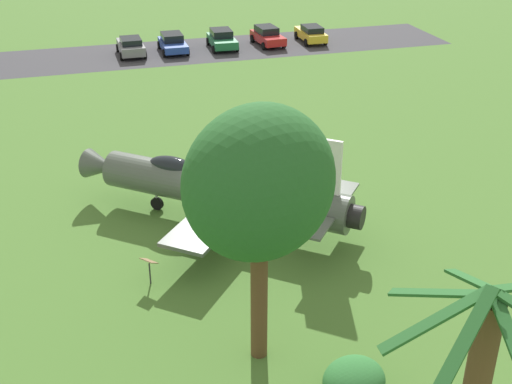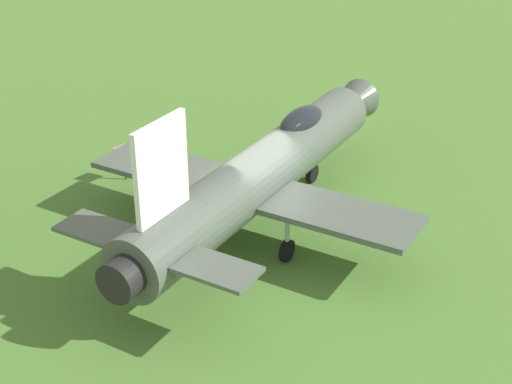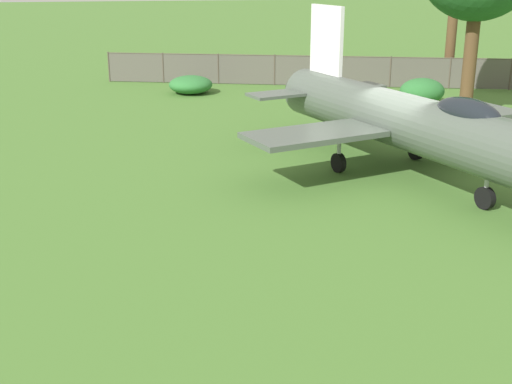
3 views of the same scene
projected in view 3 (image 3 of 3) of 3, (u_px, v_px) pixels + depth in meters
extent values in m
plane|color=#47722D|center=(401.00, 175.00, 20.68)|extent=(200.00, 200.00, 0.00)
cylinder|color=#4C564C|center=(404.00, 121.00, 20.15)|extent=(5.08, 11.23, 1.63)
cylinder|color=black|center=(301.00, 90.00, 25.09)|extent=(1.12, 0.88, 0.98)
ellipsoid|color=black|center=(468.00, 114.00, 17.85)|extent=(1.54, 2.37, 0.84)
cube|color=white|center=(327.00, 40.00, 23.12)|extent=(0.70, 1.75, 2.29)
cube|color=#4C564C|center=(461.00, 115.00, 21.92)|extent=(4.35, 3.06, 0.16)
cube|color=#4C564C|center=(314.00, 134.00, 19.45)|extent=(4.35, 3.06, 0.16)
cube|color=#4C564C|center=(357.00, 86.00, 24.83)|extent=(2.05, 1.61, 0.10)
cube|color=#4C564C|center=(275.00, 95.00, 23.31)|extent=(2.05, 1.61, 0.10)
cylinder|color=#A5A8AD|center=(487.00, 176.00, 17.56)|extent=(0.12, 0.12, 1.20)
cylinder|color=black|center=(485.00, 198.00, 17.75)|extent=(0.36, 0.63, 0.60)
cylinder|color=#A5A8AD|center=(417.00, 133.00, 22.01)|extent=(0.12, 0.12, 1.20)
cylinder|color=black|center=(416.00, 151.00, 22.20)|extent=(0.36, 0.63, 0.60)
cylinder|color=#A5A8AD|center=(339.00, 144.00, 20.67)|extent=(0.12, 0.12, 1.20)
cylinder|color=black|center=(338.00, 163.00, 20.86)|extent=(0.36, 0.63, 0.60)
cylinder|color=brown|center=(470.00, 59.00, 27.18)|extent=(0.54, 0.54, 4.90)
cylinder|color=brown|center=(454.00, 10.00, 34.79)|extent=(0.51, 0.51, 7.57)
cylinder|color=#4C4238|center=(511.00, 74.00, 34.19)|extent=(0.08, 0.08, 1.59)
cylinder|color=#4C4238|center=(450.00, 73.00, 34.53)|extent=(0.08, 0.08, 1.59)
cylinder|color=#4C4238|center=(390.00, 72.00, 34.86)|extent=(0.08, 0.08, 1.59)
cylinder|color=#4C4238|center=(332.00, 71.00, 35.20)|extent=(0.08, 0.08, 1.59)
cylinder|color=#4C4238|center=(275.00, 70.00, 35.54)|extent=(0.08, 0.08, 1.59)
cylinder|color=#4C4238|center=(218.00, 69.00, 35.88)|extent=(0.08, 0.08, 1.59)
cylinder|color=#4C4238|center=(163.00, 68.00, 36.22)|extent=(0.08, 0.08, 1.59)
cylinder|color=#4C4238|center=(109.00, 67.00, 36.55)|extent=(0.08, 0.08, 1.59)
cylinder|color=#4C4238|center=(421.00, 58.00, 34.46)|extent=(31.43, 9.32, 0.05)
cube|color=#59544C|center=(420.00, 72.00, 34.69)|extent=(31.43, 9.29, 1.52)
ellipsoid|color=#2D7033|center=(191.00, 85.00, 33.36)|extent=(2.13, 2.16, 0.87)
ellipsoid|color=#2D7033|center=(422.00, 91.00, 30.86)|extent=(2.03, 1.78, 1.17)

